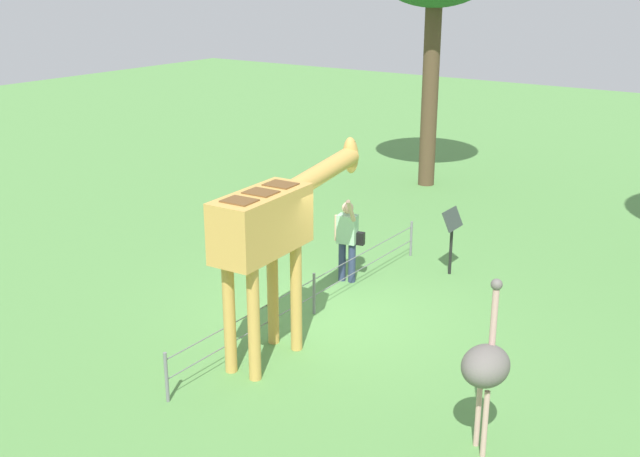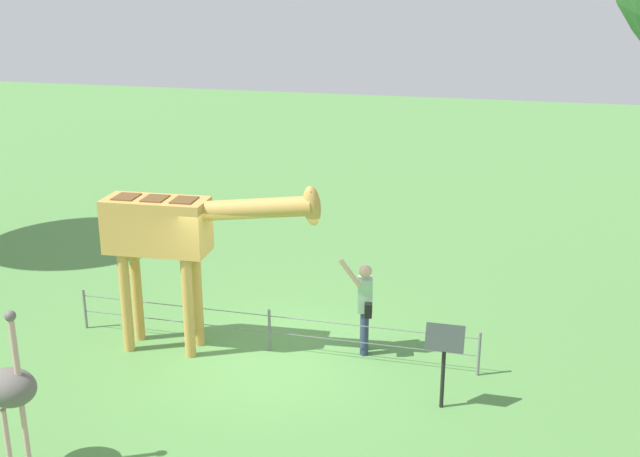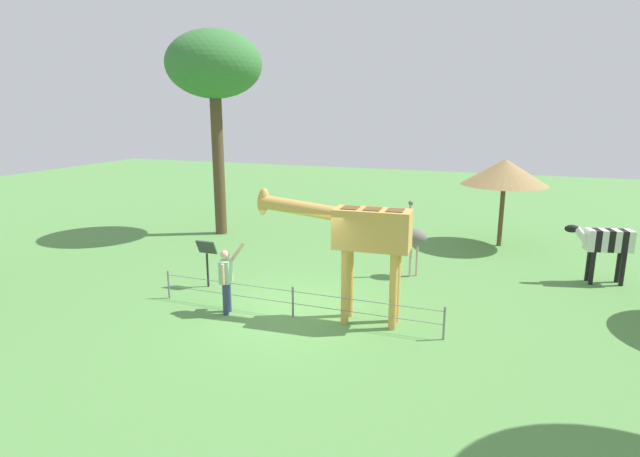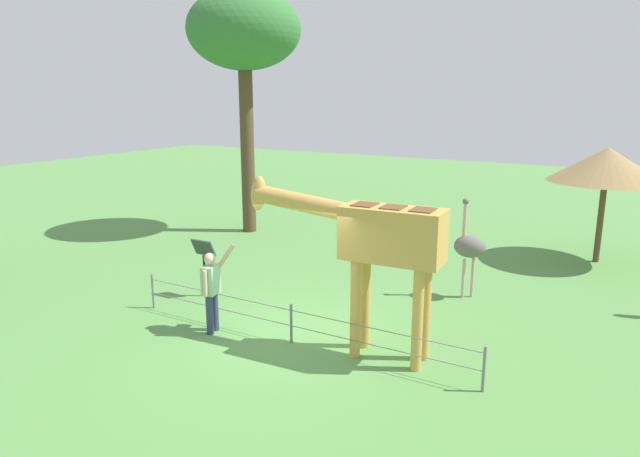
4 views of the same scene
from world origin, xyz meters
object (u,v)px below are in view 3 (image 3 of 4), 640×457
at_px(giraffe, 359,234).
at_px(ostrich, 414,237).
at_px(visitor, 226,277).
at_px(tree_east, 214,67).
at_px(info_sign, 207,254).
at_px(zebra, 606,243).
at_px(shade_hut_far, 505,172).

xyz_separation_m(giraffe, ostrich, (-0.60, -3.68, -0.90)).
relative_size(visitor, tree_east, 0.23).
relative_size(giraffe, info_sign, 2.76).
bearing_deg(giraffe, zebra, -139.06).
height_order(shade_hut_far, info_sign, shade_hut_far).
bearing_deg(shade_hut_far, visitor, 56.23).
xyz_separation_m(giraffe, visitor, (3.07, 0.66, -1.18)).
bearing_deg(visitor, info_sign, -44.59).
relative_size(zebra, tree_east, 0.24).
bearing_deg(zebra, ostrich, 13.87).
relative_size(visitor, shade_hut_far, 0.56).
bearing_deg(ostrich, info_sign, 29.33).
xyz_separation_m(giraffe, shade_hut_far, (-2.86, -8.20, 0.56)).
height_order(visitor, tree_east, tree_east).
relative_size(visitor, ostrich, 0.78).
distance_m(giraffe, visitor, 3.35).
relative_size(giraffe, ostrich, 1.62).
height_order(visitor, zebra, visitor).
bearing_deg(shade_hut_far, info_sign, 45.07).
distance_m(zebra, info_sign, 11.03).
xyz_separation_m(giraffe, zebra, (-5.69, -4.93, -0.92)).
height_order(giraffe, visitor, giraffe).
height_order(ostrich, tree_east, tree_east).
height_order(zebra, tree_east, tree_east).
xyz_separation_m(visitor, shade_hut_far, (-5.93, -8.86, 1.74)).
bearing_deg(info_sign, visitor, 135.41).
bearing_deg(info_sign, zebra, -157.94).
bearing_deg(tree_east, info_sign, 117.85).
distance_m(giraffe, tree_east, 10.64).
distance_m(visitor, tree_east, 9.84).
bearing_deg(tree_east, zebra, 173.94).
bearing_deg(tree_east, giraffe, 139.70).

